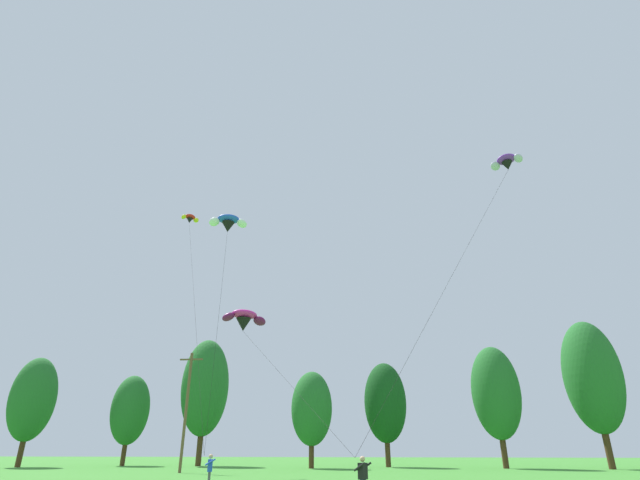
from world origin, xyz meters
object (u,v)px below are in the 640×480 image
utility_pole (186,407)px  parafoil_kite_far_red_yellow (190,219)px  parafoil_kite_high_blue_white (228,223)px  kite_flyer_near (210,468)px  parafoil_kite_mid_purple (507,162)px  parafoil_kite_low_magenta (244,319)px  kite_flyer_mid (363,475)px

utility_pole → parafoil_kite_far_red_yellow: (-2.26, 1.04, 19.63)m
parafoil_kite_high_blue_white → utility_pole: bearing=122.3°
utility_pole → kite_flyer_near: 19.64m
kite_flyer_near → parafoil_kite_far_red_yellow: bearing=120.3°
parafoil_kite_mid_purple → parafoil_kite_low_magenta: (-21.64, 4.15, -10.94)m
kite_flyer_mid → parafoil_kite_mid_purple: 27.57m
utility_pole → parafoil_kite_far_red_yellow: bearing=155.3°
utility_pole → kite_flyer_mid: 28.67m
parafoil_kite_mid_purple → kite_flyer_near: bearing=-161.3°
utility_pole → parafoil_kite_mid_purple: bearing=-20.3°
utility_pole → parafoil_kite_far_red_yellow: 19.79m
utility_pole → kite_flyer_near: size_ratio=6.06×
parafoil_kite_mid_purple → parafoil_kite_far_red_yellow: bearing=159.3°
parafoil_kite_mid_purple → parafoil_kite_low_magenta: bearing=169.1°
utility_pole → parafoil_kite_mid_purple: 34.76m
utility_pole → kite_flyer_near: bearing=-63.9°
utility_pole → parafoil_kite_mid_purple: parafoil_kite_mid_purple is taller
kite_flyer_mid → kite_flyer_near: bearing=145.1°
kite_flyer_near → parafoil_kite_high_blue_white: (-3.14, 8.88, 18.66)m
parafoil_kite_high_blue_white → parafoil_kite_far_red_yellow: size_ratio=0.79×
kite_flyer_near → parafoil_kite_low_magenta: parafoil_kite_low_magenta is taller
parafoil_kite_far_red_yellow → utility_pole: bearing=-24.7°
parafoil_kite_high_blue_white → parafoil_kite_far_red_yellow: bearing=128.8°
kite_flyer_near → parafoil_kite_mid_purple: (19.88, 6.71, 21.66)m
kite_flyer_near → parafoil_kite_far_red_yellow: (-10.67, 18.24, 24.02)m
kite_flyer_mid → parafoil_kite_far_red_yellow: size_ratio=0.07×
parafoil_kite_mid_purple → kite_flyer_mid: bearing=-133.1°
kite_flyer_near → parafoil_kite_far_red_yellow: 31.99m
kite_flyer_mid → parafoil_kite_low_magenta: (-9.98, 16.59, 10.72)m
kite_flyer_mid → parafoil_kite_high_blue_white: size_ratio=0.09×
utility_pole → parafoil_kite_low_magenta: bearing=-43.6°
parafoil_kite_mid_purple → parafoil_kite_low_magenta: 24.60m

